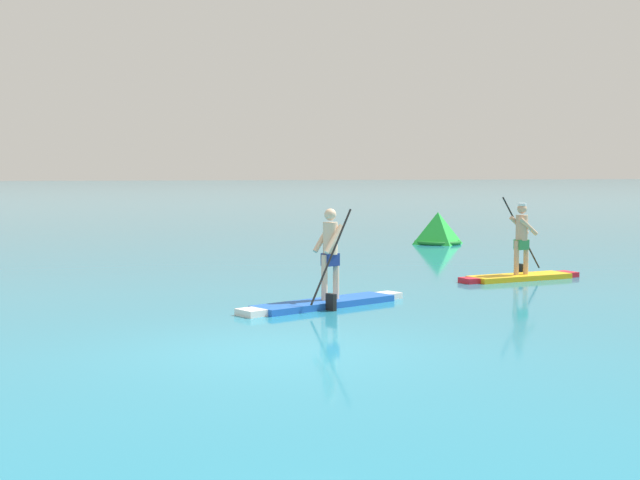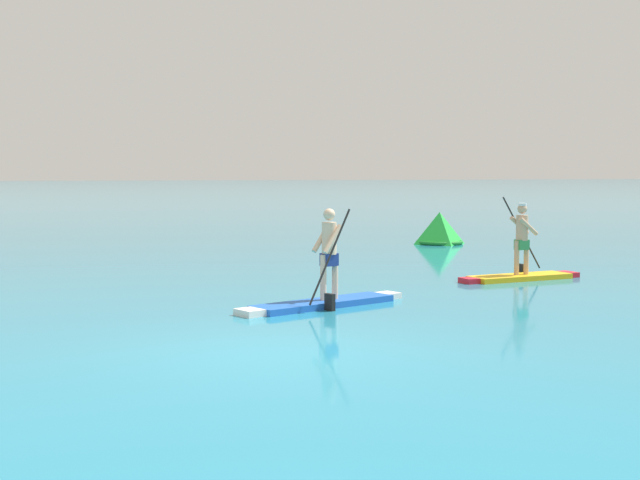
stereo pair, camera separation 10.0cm
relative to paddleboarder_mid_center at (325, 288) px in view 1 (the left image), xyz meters
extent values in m
plane|color=teal|center=(-1.66, -3.53, -0.32)|extent=(440.00, 440.00, 0.00)
cube|color=blue|center=(-0.02, 0.00, -0.27)|extent=(2.83, 1.74, 0.11)
cube|color=white|center=(-1.46, -0.64, -0.27)|extent=(0.51, 0.56, 0.11)
cube|color=white|center=(1.42, 0.64, -0.27)|extent=(0.48, 0.50, 0.11)
cylinder|color=beige|center=(-0.02, 0.00, 0.19)|extent=(0.11, 0.11, 0.80)
cylinder|color=beige|center=(0.23, 0.11, 0.19)|extent=(0.11, 0.11, 0.80)
cube|color=navy|center=(0.10, 0.06, 0.50)|extent=(0.33, 0.31, 0.22)
cylinder|color=beige|center=(0.10, 0.06, 0.87)|extent=(0.26, 0.26, 0.57)
sphere|color=beige|center=(0.10, 0.06, 1.29)|extent=(0.21, 0.21, 0.21)
cylinder|color=beige|center=(0.12, -0.10, 0.87)|extent=(0.41, 0.24, 0.53)
cylinder|color=beige|center=(0.00, 0.18, 0.87)|extent=(0.41, 0.24, 0.53)
cylinder|color=black|center=(-0.04, -0.48, 0.60)|extent=(0.85, 0.42, 1.60)
cube|color=black|center=(-0.04, -0.48, -0.19)|extent=(0.15, 0.22, 0.32)
cube|color=yellow|center=(5.19, 2.54, -0.27)|extent=(2.47, 1.10, 0.11)
cube|color=red|center=(6.51, 2.78, -0.27)|extent=(0.38, 0.52, 0.11)
cube|color=red|center=(3.87, 2.30, -0.27)|extent=(0.37, 0.46, 0.11)
cylinder|color=tan|center=(5.36, 2.57, 0.16)|extent=(0.11, 0.11, 0.75)
cylinder|color=tan|center=(5.10, 2.53, 0.16)|extent=(0.11, 0.11, 0.75)
cube|color=#338C4C|center=(5.23, 2.55, 0.45)|extent=(0.29, 0.26, 0.22)
cylinder|color=tan|center=(5.23, 2.55, 0.81)|extent=(0.26, 0.26, 0.55)
sphere|color=tan|center=(5.23, 2.55, 1.23)|extent=(0.21, 0.21, 0.21)
cylinder|color=white|center=(5.23, 2.55, 1.32)|extent=(0.18, 0.18, 0.06)
cylinder|color=tan|center=(5.25, 2.71, 0.86)|extent=(0.52, 0.18, 0.43)
cylinder|color=tan|center=(5.30, 2.41, 0.86)|extent=(0.52, 0.18, 0.43)
cylinder|color=black|center=(5.49, 3.05, 0.66)|extent=(1.08, 0.24, 1.64)
cube|color=black|center=(5.49, 3.05, -0.19)|extent=(0.11, 0.21, 0.32)
pyramid|color=green|center=(7.39, 11.96, 0.20)|extent=(1.31, 1.31, 1.04)
torus|color=#167226|center=(7.39, 11.96, -0.26)|extent=(1.53, 1.53, 0.12)
camera|label=1|loc=(-4.45, -14.93, 2.05)|focal=50.34mm
camera|label=2|loc=(-4.36, -14.96, 2.05)|focal=50.34mm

